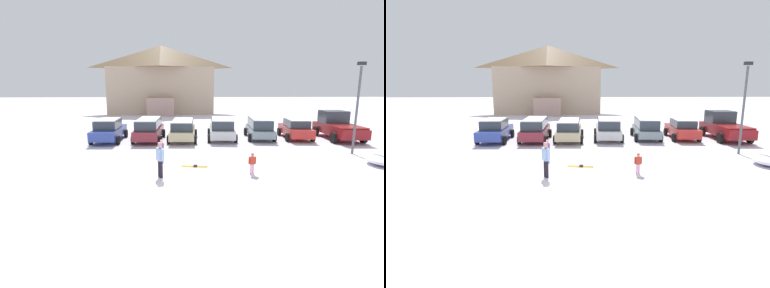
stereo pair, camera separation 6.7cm
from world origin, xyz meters
The scene contains 14 objects.
ground centered at (0.00, 0.00, 0.00)m, with size 160.00×160.00×0.00m, color silver.
ski_lodge centered at (-2.96, 33.88, 4.88)m, with size 15.41×10.88×9.62m.
parked_blue_hatchback centered at (-5.58, 11.42, 0.85)m, with size 2.23×4.75×1.69m.
parked_maroon_van centered at (-2.54, 11.49, 0.92)m, with size 2.31×4.85×1.71m.
parked_beige_suv centered at (0.06, 11.45, 0.87)m, with size 2.37×4.80×1.59m.
parked_silver_wagon centered at (3.10, 11.81, 0.89)m, with size 2.49×4.83×1.65m.
parked_grey_wagon centered at (6.14, 12.02, 0.89)m, with size 2.38×4.71×1.65m.
parked_red_sedan centered at (8.99, 11.86, 0.81)m, with size 2.36×4.48×1.58m.
pickup_truck centered at (12.28, 11.71, 0.99)m, with size 2.60×5.38×2.15m.
skier_child_in_red_jacket centered at (3.34, 2.57, 0.59)m, with size 0.39×0.19×1.05m.
skier_child_in_purple_jacket centered at (-1.22, 5.55, 0.66)m, with size 0.30×0.36×1.16m.
skier_adult_in_blue_parka centered at (-1.07, 2.29, 0.94)m, with size 0.40×0.56×1.67m.
pair_of_skis centered at (0.62, 4.02, 0.02)m, with size 1.42×0.44×0.08m.
lamp_post centered at (10.62, 6.58, 3.14)m, with size 0.44×0.24×5.59m.
Camera 2 is at (-0.01, -11.28, 4.39)m, focal length 28.00 mm.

